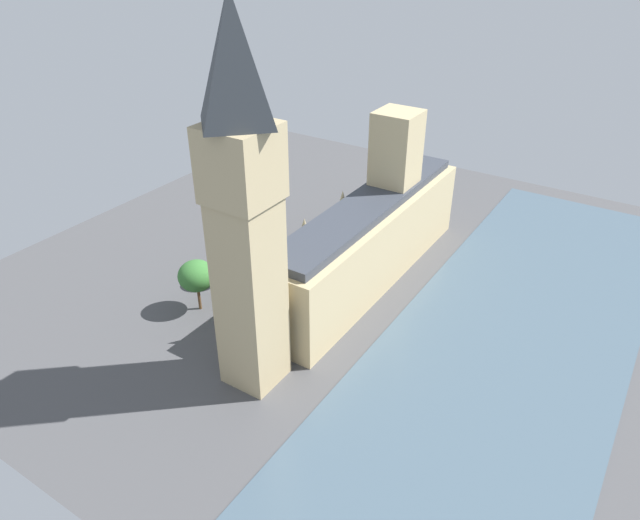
{
  "coord_description": "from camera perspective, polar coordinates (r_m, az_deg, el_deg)",
  "views": [
    {
      "loc": [
        -48.63,
        89.04,
        63.68
      ],
      "look_at": [
        1.0,
        12.37,
        9.33
      ],
      "focal_mm": 32.54,
      "sensor_mm": 36.0,
      "label": 1
    }
  ],
  "objects": [
    {
      "name": "plane_tree_midblock",
      "position": [
        119.3,
        -6.15,
        2.58
      ],
      "size": [
        5.99,
        5.99,
        10.29
      ],
      "color": "brown",
      "rests_on": "ground"
    },
    {
      "name": "car_dark_green_far_end",
      "position": [
        110.3,
        -8.51,
        -4.34
      ],
      "size": [
        2.02,
        4.19,
        1.74
      ],
      "rotation": [
        0.0,
        0.0,
        -0.05
      ],
      "color": "#19472D",
      "rests_on": "ground"
    },
    {
      "name": "pedestrian_near_tower",
      "position": [
        109.37,
        -4.0,
        -4.48
      ],
      "size": [
        0.59,
        0.49,
        1.58
      ],
      "rotation": [
        0.0,
        0.0,
        1.46
      ],
      "color": "gray",
      "rests_on": "ground"
    },
    {
      "name": "clock_tower",
      "position": [
        78.87,
        -7.5,
        5.29
      ],
      "size": [
        9.12,
        9.12,
        58.16
      ],
      "color": "tan",
      "rests_on": "ground"
    },
    {
      "name": "car_silver_leading",
      "position": [
        140.71,
        4.27,
        4.16
      ],
      "size": [
        2.15,
        4.4,
        1.74
      ],
      "rotation": [
        0.0,
        0.0,
        -0.06
      ],
      "color": "#B7B7BC",
      "rests_on": "ground"
    },
    {
      "name": "pedestrian_corner",
      "position": [
        133.91,
        4.58,
        2.61
      ],
      "size": [
        0.61,
        0.68,
        1.63
      ],
      "rotation": [
        0.0,
        0.0,
        2.69
      ],
      "color": "black",
      "rests_on": "ground"
    },
    {
      "name": "car_white_opposite_hall",
      "position": [
        135.69,
        3.07,
        3.14
      ],
      "size": [
        1.88,
        4.6,
        1.74
      ],
      "rotation": [
        0.0,
        0.0,
        -0.0
      ],
      "color": "silver",
      "rests_on": "ground"
    },
    {
      "name": "double_decker_bus_trailing",
      "position": [
        115.09,
        -4.64,
        -1.39
      ],
      "size": [
        2.81,
        10.54,
        4.75
      ],
      "rotation": [
        0.0,
        0.0,
        0.02
      ],
      "color": "red",
      "rests_on": "ground"
    },
    {
      "name": "plane_tree_slot_10",
      "position": [
        114.96,
        -9.32,
        0.47
      ],
      "size": [
        5.39,
        5.39,
        8.81
      ],
      "color": "brown",
      "rests_on": "ground"
    },
    {
      "name": "street_lamp_slot_12",
      "position": [
        116.06,
        -8.51,
        -0.17
      ],
      "size": [
        0.56,
        0.56,
        6.78
      ],
      "color": "black",
      "rests_on": "ground"
    },
    {
      "name": "plane_tree_under_trees",
      "position": [
        121.36,
        -6.01,
        2.75
      ],
      "size": [
        6.39,
        6.39,
        9.78
      ],
      "color": "brown",
      "rests_on": "ground"
    },
    {
      "name": "ground_plane",
      "position": [
        119.78,
        3.62,
        -1.43
      ],
      "size": [
        134.87,
        134.87,
        0.0
      ],
      "primitive_type": "plane",
      "color": "#4C4C4F"
    },
    {
      "name": "car_black_kerbside",
      "position": [
        132.16,
        0.53,
        2.39
      ],
      "size": [
        2.08,
        4.84,
        1.74
      ],
      "rotation": [
        0.0,
        0.0,
        3.17
      ],
      "color": "black",
      "rests_on": "ground"
    },
    {
      "name": "plane_tree_slot_11",
      "position": [
        107.88,
        -12.06,
        -1.54
      ],
      "size": [
        6.75,
        6.75,
        10.16
      ],
      "color": "brown",
      "rests_on": "ground"
    },
    {
      "name": "parliament_building",
      "position": [
        115.42,
        5.02,
        2.63
      ],
      "size": [
        12.49,
        58.95,
        31.76
      ],
      "color": "tan",
      "rests_on": "ground"
    },
    {
      "name": "double_decker_bus_by_river_gate",
      "position": [
        125.04,
        -1.96,
        1.52
      ],
      "size": [
        2.77,
        10.54,
        4.75
      ],
      "rotation": [
        0.0,
        0.0,
        -0.01
      ],
      "color": "#B20C0F",
      "rests_on": "ground"
    },
    {
      "name": "river_thames",
      "position": [
        110.49,
        18.76,
        -6.27
      ],
      "size": [
        38.71,
        121.38,
        0.25
      ],
      "primitive_type": "cube",
      "color": "#475B6B",
      "rests_on": "ground"
    }
  ]
}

